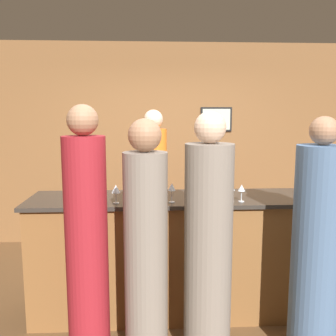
{
  "coord_description": "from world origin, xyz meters",
  "views": [
    {
      "loc": [
        -0.26,
        -3.28,
        1.85
      ],
      "look_at": [
        -0.08,
        0.1,
        1.34
      ],
      "focal_mm": 40.0,
      "sensor_mm": 36.0,
      "label": 1
    }
  ],
  "objects_px": {
    "bartender": "(154,199)",
    "wine_bottle_0": "(142,183)",
    "guest_3": "(146,254)",
    "guest_1": "(208,249)",
    "guest_0": "(87,248)",
    "guest_2": "(317,251)"
  },
  "relations": [
    {
      "from": "bartender",
      "to": "wine_bottle_0",
      "type": "relative_size",
      "value": 6.54
    },
    {
      "from": "bartender",
      "to": "guest_3",
      "type": "relative_size",
      "value": 1.04
    },
    {
      "from": "guest_1",
      "to": "guest_3",
      "type": "distance_m",
      "value": 0.45
    },
    {
      "from": "guest_0",
      "to": "wine_bottle_0",
      "type": "xyz_separation_m",
      "value": [
        0.38,
        0.84,
        0.3
      ]
    },
    {
      "from": "guest_0",
      "to": "guest_2",
      "type": "relative_size",
      "value": 1.04
    },
    {
      "from": "guest_0",
      "to": "guest_3",
      "type": "relative_size",
      "value": 1.05
    },
    {
      "from": "guest_1",
      "to": "guest_2",
      "type": "height_order",
      "value": "guest_1"
    },
    {
      "from": "guest_0",
      "to": "guest_3",
      "type": "bearing_deg",
      "value": -2.08
    },
    {
      "from": "guest_2",
      "to": "wine_bottle_0",
      "type": "relative_size",
      "value": 6.36
    },
    {
      "from": "bartender",
      "to": "guest_0",
      "type": "bearing_deg",
      "value": 72.21
    },
    {
      "from": "guest_1",
      "to": "wine_bottle_0",
      "type": "distance_m",
      "value": 1.0
    },
    {
      "from": "wine_bottle_0",
      "to": "guest_1",
      "type": "bearing_deg",
      "value": -58.85
    },
    {
      "from": "bartender",
      "to": "wine_bottle_0",
      "type": "distance_m",
      "value": 0.77
    },
    {
      "from": "guest_0",
      "to": "wine_bottle_0",
      "type": "distance_m",
      "value": 0.97
    },
    {
      "from": "guest_2",
      "to": "wine_bottle_0",
      "type": "height_order",
      "value": "guest_2"
    },
    {
      "from": "bartender",
      "to": "guest_1",
      "type": "bearing_deg",
      "value": 103.85
    },
    {
      "from": "bartender",
      "to": "guest_1",
      "type": "xyz_separation_m",
      "value": [
        0.37,
        -1.5,
        -0.03
      ]
    },
    {
      "from": "bartender",
      "to": "guest_0",
      "type": "height_order",
      "value": "guest_0"
    },
    {
      "from": "guest_0",
      "to": "guest_2",
      "type": "height_order",
      "value": "guest_0"
    },
    {
      "from": "bartender",
      "to": "guest_2",
      "type": "distance_m",
      "value": 1.92
    },
    {
      "from": "guest_1",
      "to": "wine_bottle_0",
      "type": "height_order",
      "value": "guest_1"
    },
    {
      "from": "guest_2",
      "to": "guest_3",
      "type": "distance_m",
      "value": 1.25
    }
  ]
}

